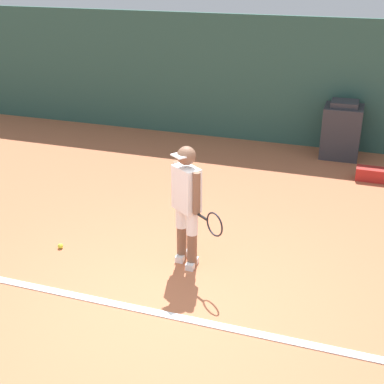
{
  "coord_description": "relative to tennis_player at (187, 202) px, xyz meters",
  "views": [
    {
      "loc": [
        1.77,
        -4.44,
        3.52
      ],
      "look_at": [
        -0.09,
        1.14,
        0.87
      ],
      "focal_mm": 50.0,
      "sensor_mm": 36.0,
      "label": 1
    }
  ],
  "objects": [
    {
      "name": "ground_plane",
      "position": [
        0.09,
        -0.93,
        -0.84
      ],
      "size": [
        24.0,
        24.0,
        0.0
      ],
      "primitive_type": "plane",
      "color": "#B76642"
    },
    {
      "name": "back_wall",
      "position": [
        0.09,
        4.93,
        0.39
      ],
      "size": [
        24.0,
        0.1,
        2.46
      ],
      "color": "#2D564C",
      "rests_on": "ground_plane"
    },
    {
      "name": "court_baseline",
      "position": [
        0.09,
        -1.06,
        -0.83
      ],
      "size": [
        21.6,
        0.1,
        0.01
      ],
      "color": "white",
      "rests_on": "ground_plane"
    },
    {
      "name": "tennis_player",
      "position": [
        0.0,
        0.0,
        0.0
      ],
      "size": [
        0.76,
        0.59,
        1.52
      ],
      "rotation": [
        0.0,
        0.0,
        -0.63
      ],
      "color": "brown",
      "rests_on": "ground_plane"
    },
    {
      "name": "tennis_ball",
      "position": [
        -1.68,
        -0.19,
        -0.8
      ],
      "size": [
        0.07,
        0.07,
        0.07
      ],
      "color": "#D1E533",
      "rests_on": "ground_plane"
    },
    {
      "name": "covered_chair",
      "position": [
        1.48,
        4.5,
        -0.33
      ],
      "size": [
        0.69,
        0.66,
        1.06
      ],
      "color": "#333338",
      "rests_on": "ground_plane"
    },
    {
      "name": "equipment_bag",
      "position": [
        2.19,
        3.47,
        -0.73
      ],
      "size": [
        0.72,
        0.25,
        0.22
      ],
      "color": "#B2231E",
      "rests_on": "ground_plane"
    }
  ]
}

